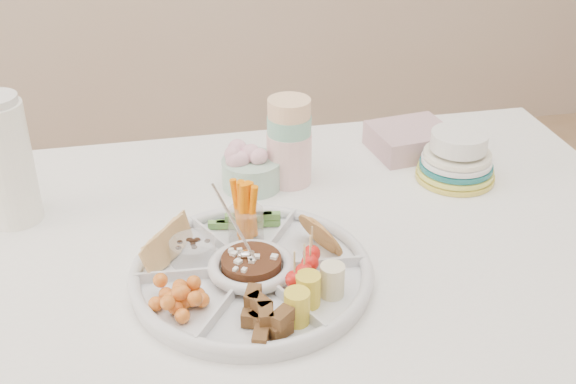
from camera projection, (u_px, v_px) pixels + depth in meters
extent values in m
cylinder|color=white|center=(252.00, 270.00, 1.14)|extent=(0.41, 0.41, 0.04)
cylinder|color=#4C1E12|center=(251.00, 266.00, 1.14)|extent=(0.10, 0.10, 0.04)
cylinder|color=silver|center=(289.00, 125.00, 1.38)|extent=(0.11, 0.11, 0.24)
cylinder|color=white|center=(5.00, 159.00, 1.26)|extent=(0.12, 0.12, 0.24)
cylinder|color=#98B2A4|center=(251.00, 167.00, 1.40)|extent=(0.14, 0.14, 0.09)
cube|color=#C59BA3|center=(410.00, 140.00, 1.55)|extent=(0.18, 0.16, 0.05)
cylinder|color=#FAC25D|center=(457.00, 156.00, 1.43)|extent=(0.16, 0.16, 0.10)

